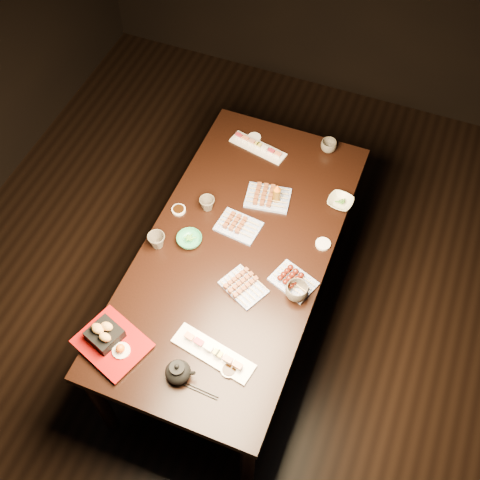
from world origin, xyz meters
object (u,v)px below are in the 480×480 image
(teacup_far_left, at_px, (207,204))
(condiment_bottle, at_px, (277,194))
(yakitori_plate_left, at_px, (268,195))
(sushi_platter_near, at_px, (213,352))
(teacup_near_left, at_px, (157,241))
(teacup_mid_right, at_px, (297,291))
(edamame_bowl_green, at_px, (189,240))
(yakitori_plate_right, at_px, (244,285))
(edamame_bowl_cream, at_px, (340,202))
(sushi_platter_far, at_px, (258,146))
(teacup_far_right, at_px, (329,146))
(dining_table, at_px, (237,287))
(teapot, at_px, (178,371))
(tempura_tray, at_px, (111,340))
(yakitori_plate_center, at_px, (239,224))

(teacup_far_left, bearing_deg, condiment_bottle, 28.51)
(yakitori_plate_left, bearing_deg, sushi_platter_near, -94.53)
(teacup_near_left, height_order, teacup_mid_right, teacup_mid_right)
(yakitori_plate_left, bearing_deg, teacup_far_left, -156.57)
(teacup_far_left, bearing_deg, edamame_bowl_green, -89.67)
(yakitori_plate_right, xyz_separation_m, edamame_bowl_cream, (0.29, 0.66, -0.01))
(teacup_mid_right, bearing_deg, teacup_near_left, 178.55)
(yakitori_plate_right, xyz_separation_m, teacup_near_left, (-0.49, 0.07, 0.01))
(edamame_bowl_green, bearing_deg, teacup_far_left, 90.33)
(sushi_platter_far, height_order, teacup_far_right, teacup_far_right)
(dining_table, relative_size, teacup_far_left, 22.43)
(teacup_far_left, distance_m, teapot, 0.93)
(sushi_platter_near, height_order, yakitori_plate_right, yakitori_plate_right)
(teacup_near_left, bearing_deg, teapot, -56.49)
(sushi_platter_near, relative_size, tempura_tray, 1.28)
(dining_table, height_order, teapot, teapot)
(teacup_near_left, relative_size, teacup_far_right, 1.00)
(tempura_tray, bearing_deg, teacup_mid_right, 57.92)
(yakitori_plate_center, xyz_separation_m, teacup_mid_right, (0.40, -0.27, 0.02))
(teacup_near_left, distance_m, teacup_mid_right, 0.74)
(edamame_bowl_cream, height_order, teapot, teapot)
(teacup_mid_right, xyz_separation_m, teacup_far_left, (-0.60, 0.33, -0.01))
(sushi_platter_near, height_order, yakitori_plate_left, yakitori_plate_left)
(yakitori_plate_left, relative_size, teacup_far_left, 2.87)
(dining_table, relative_size, yakitori_plate_right, 8.72)
(yakitori_plate_left, height_order, teacup_mid_right, teacup_mid_right)
(edamame_bowl_green, distance_m, edamame_bowl_cream, 0.82)
(sushi_platter_near, height_order, sushi_platter_far, sushi_platter_near)
(teacup_far_right, relative_size, condiment_bottle, 0.66)
(yakitori_plate_center, xyz_separation_m, teacup_far_right, (0.27, 0.68, 0.01))
(edamame_bowl_cream, bearing_deg, dining_table, -130.30)
(yakitori_plate_right, bearing_deg, teacup_near_left, -162.57)
(teacup_mid_right, xyz_separation_m, teapot, (-0.35, -0.57, 0.01))
(yakitori_plate_center, bearing_deg, yakitori_plate_left, 78.27)
(dining_table, bearing_deg, yakitori_plate_right, -48.13)
(teacup_near_left, distance_m, teapot, 0.70)
(teacup_far_left, xyz_separation_m, teacup_far_right, (0.47, 0.62, -0.00))
(yakitori_plate_center, relative_size, condiment_bottle, 1.62)
(yakitori_plate_center, xyz_separation_m, teacup_near_left, (-0.34, -0.25, 0.01))
(dining_table, relative_size, sushi_platter_far, 5.44)
(edamame_bowl_green, height_order, teapot, teapot)
(yakitori_plate_center, bearing_deg, yakitori_plate_right, -58.02)
(yakitori_plate_right, xyz_separation_m, teacup_mid_right, (0.25, 0.05, 0.02))
(sushi_platter_far, relative_size, teacup_far_left, 4.12)
(tempura_tray, distance_m, teacup_mid_right, 0.88)
(dining_table, xyz_separation_m, tempura_tray, (-0.33, -0.68, 0.43))
(teacup_far_right, bearing_deg, yakitori_plate_left, -113.48)
(teapot, bearing_deg, edamame_bowl_cream, 58.54)
(teacup_mid_right, distance_m, teacup_far_left, 0.68)
(teacup_near_left, xyz_separation_m, teacup_far_left, (0.14, 0.31, -0.00))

